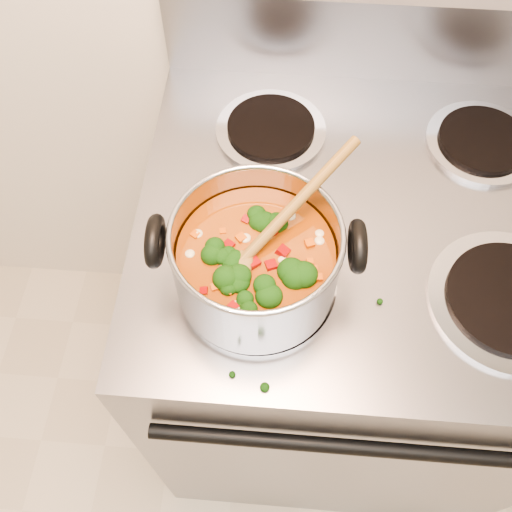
% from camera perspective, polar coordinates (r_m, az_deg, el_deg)
% --- Properties ---
extents(electric_range, '(0.79, 0.71, 1.08)m').
position_cam_1_polar(electric_range, '(1.35, 8.63, -6.56)').
color(electric_range, gray).
rests_on(electric_range, ground).
extents(stockpot, '(0.29, 0.24, 0.14)m').
position_cam_1_polar(stockpot, '(0.80, -0.07, -0.47)').
color(stockpot, '#A7A7AF').
rests_on(stockpot, electric_range).
extents(wooden_spoon, '(0.20, 0.23, 0.10)m').
position_cam_1_polar(wooden_spoon, '(0.77, 0.89, 1.92)').
color(wooden_spoon, brown).
rests_on(wooden_spoon, stockpot).
extents(cooktop_crumbs, '(0.28, 0.10, 0.01)m').
position_cam_1_polar(cooktop_crumbs, '(0.94, -1.29, 4.62)').
color(cooktop_crumbs, black).
rests_on(cooktop_crumbs, electric_range).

